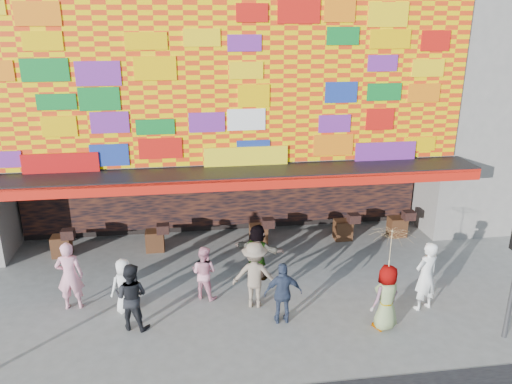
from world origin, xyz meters
TOP-DOWN VIEW (x-y plane):
  - ground at (0.00, 0.00)m, footprint 90.00×90.00m
  - shop_building at (0.00, 8.18)m, footprint 15.20×9.40m
  - ped_a at (-3.08, 0.98)m, footprint 0.87×0.76m
  - ped_b at (-4.51, 1.33)m, footprint 0.71×0.47m
  - ped_c at (-2.82, 0.19)m, footprint 1.02×0.91m
  - ped_d at (0.34, 0.76)m, footprint 1.31×0.92m
  - ped_e at (0.94, -0.11)m, footprint 0.98×0.42m
  - ped_f at (0.63, 2.28)m, footprint 1.63×1.18m
  - ped_g at (3.43, -0.70)m, footprint 0.99×0.86m
  - ped_h at (4.78, -0.01)m, footprint 0.81×0.66m
  - ped_i at (-0.99, 1.38)m, footprint 0.94×0.88m
  - parasol at (3.43, -0.70)m, footprint 1.20×1.21m

SIDE VIEW (x-z plane):
  - ground at x=0.00m, z-range 0.00..0.00m
  - ped_a at x=-3.08m, z-range 0.00..1.50m
  - ped_i at x=-0.99m, z-range 0.00..1.53m
  - ped_e at x=0.94m, z-range 0.00..1.66m
  - ped_f at x=0.63m, z-range 0.00..1.70m
  - ped_g at x=3.43m, z-range 0.00..1.72m
  - ped_c at x=-2.82m, z-range 0.00..1.75m
  - ped_d at x=0.34m, z-range 0.00..1.85m
  - ped_b at x=-4.51m, z-range 0.00..1.92m
  - ped_h at x=4.78m, z-range 0.00..1.93m
  - parasol at x=3.43m, z-range 1.22..3.17m
  - shop_building at x=0.00m, z-range 0.23..10.23m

